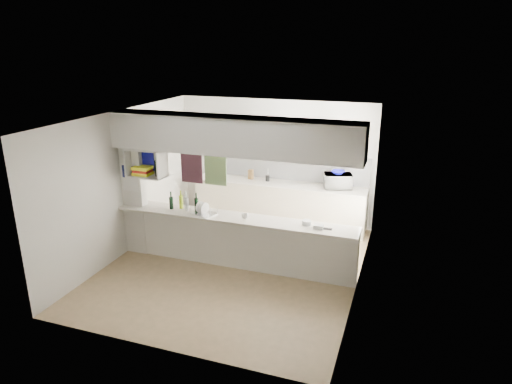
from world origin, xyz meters
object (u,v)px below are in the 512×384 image
at_px(microwave, 338,181).
at_px(wine_bottles, 184,203).
at_px(bowl, 338,172).
at_px(dish_rack, 204,209).

bearing_deg(microwave, wine_bottles, 23.50).
xyz_separation_m(bowl, dish_rack, (-1.91, -2.18, -0.25)).
bearing_deg(wine_bottles, microwave, 42.12).
relative_size(bowl, dish_rack, 0.57).
height_order(bowl, wine_bottles, bowl).
bearing_deg(microwave, dish_rack, 30.20).
bearing_deg(microwave, bowl, 38.25).
height_order(bowl, dish_rack, bowl).
distance_m(microwave, dish_rack, 2.90).
height_order(microwave, bowl, bowl).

